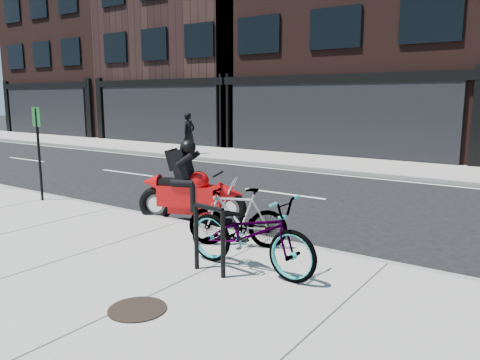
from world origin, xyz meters
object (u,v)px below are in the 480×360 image
Objects in this scene: bicycle_front at (250,233)px; bicycle_rear at (237,217)px; sign_post at (38,145)px; motorcycle at (196,190)px; manhole_cover at (137,309)px; bike_rack at (209,234)px; pedestrian at (189,133)px.

bicycle_rear is (-0.75, 0.77, -0.06)m from bicycle_front.
bicycle_rear is at bearing -4.67° from sign_post.
motorcycle is 4.17m from manhole_cover.
bike_rack is 3.03m from motorcycle.
motorcycle is (-1.74, 1.04, 0.08)m from bicycle_rear.
sign_post is (3.24, -8.90, 0.40)m from pedestrian.
bicycle_rear reaches higher than bike_rack.
bicycle_front is 0.96× the size of motorcycle.
bicycle_front is at bearing 44.15° from bike_rack.
bicycle_rear is at bearing 45.54° from bicycle_front.
pedestrian is at bearing 110.37° from motorcycle.
bicycle_rear is 2.58m from manhole_cover.
sign_post is at bearing -157.71° from pedestrian.
bicycle_rear is 5.76m from sign_post.
sign_post reaches higher than pedestrian.
manhole_cover is 0.31× the size of sign_post.
bicycle_front is (0.40, 0.39, -0.01)m from bike_rack.
bicycle_rear is at bearing -52.31° from motorcycle.
sign_post is at bearing -116.66° from bicycle_rear.
pedestrian is 0.82× the size of sign_post.
sign_post reaches higher than bike_rack.
motorcycle reaches higher than bike_rack.
motorcycle is 1.23× the size of pedestrian.
sign_post reaches higher than motorcycle.
manhole_cover is at bearing -88.40° from bike_rack.
pedestrian is (-9.69, 9.87, 0.33)m from bicycle_front.
pedestrian is at bearing -160.15° from bicycle_rear.
motorcycle is (-2.09, 2.20, 0.00)m from bike_rack.
bike_rack is 0.46× the size of bicycle_front.
bike_rack is 1.43× the size of manhole_cover.
pedestrian reaches higher than bike_rack.
bike_rack is at bearing -135.54° from pedestrian.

